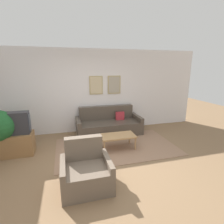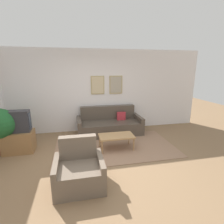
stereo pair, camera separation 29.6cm
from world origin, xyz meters
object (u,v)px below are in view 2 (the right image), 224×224
object	(u,v)px
couch	(109,125)
tv	(16,121)
potted_plant_tall	(0,124)
coffee_table	(116,137)
armchair	(79,171)

from	to	relation	value
couch	tv	world-z (taller)	tv
tv	potted_plant_tall	xyz separation A→B (m)	(-0.35, -0.09, -0.03)
couch	coffee_table	bearing A→B (deg)	-92.37
tv	armchair	size ratio (longest dim) A/B	0.72
couch	tv	xyz separation A→B (m)	(-2.52, -0.82, 0.52)
armchair	coffee_table	bearing A→B (deg)	43.89
coffee_table	armchair	bearing A→B (deg)	-127.78
couch	armchair	size ratio (longest dim) A/B	2.36
armchair	potted_plant_tall	xyz separation A→B (m)	(-1.82, 1.58, 0.50)
tv	armchair	distance (m)	2.28
potted_plant_tall	couch	bearing A→B (deg)	17.43
coffee_table	armchair	size ratio (longest dim) A/B	1.04
couch	potted_plant_tall	xyz separation A→B (m)	(-2.87, -0.90, 0.49)
couch	coffee_table	xyz separation A→B (m)	(-0.05, -1.19, 0.06)
armchair	potted_plant_tall	world-z (taller)	potted_plant_tall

